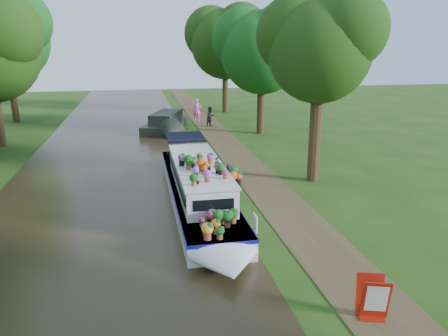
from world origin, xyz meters
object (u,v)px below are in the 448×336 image
at_px(second_boat, 166,123).
at_px(sandwich_board, 373,299).
at_px(plant_boat, 199,187).
at_px(pedestrian_dark, 211,117).
at_px(pedestrian_pink, 197,110).

xyz_separation_m(second_boat, sandwich_board, (3.26, -25.53, -0.06)).
relative_size(plant_boat, pedestrian_dark, 8.40).
xyz_separation_m(plant_boat, pedestrian_dark, (3.50, 17.94, -0.02)).
bearing_deg(pedestrian_dark, sandwich_board, -124.87).
height_order(plant_boat, sandwich_board, plant_boat).
bearing_deg(pedestrian_dark, pedestrian_pink, 70.93).
xyz_separation_m(second_boat, pedestrian_pink, (2.92, 3.68, 0.42)).
bearing_deg(pedestrian_pink, second_boat, -119.93).
distance_m(plant_boat, pedestrian_pink, 20.93).
relative_size(second_boat, pedestrian_dark, 4.90).
bearing_deg(sandwich_board, pedestrian_pink, 107.64).
xyz_separation_m(pedestrian_pink, pedestrian_dark, (0.75, -2.80, -0.17)).
height_order(second_boat, sandwich_board, second_boat).
height_order(sandwich_board, pedestrian_dark, pedestrian_dark).
distance_m(plant_boat, pedestrian_dark, 18.28).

